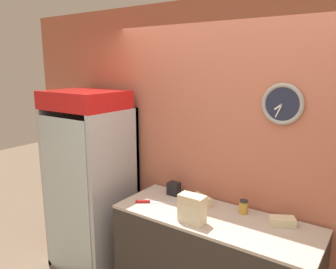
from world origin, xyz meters
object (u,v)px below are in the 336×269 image
object	(u,v)px
napkin_dispenser	(174,189)
sandwich_stack_top	(192,200)
condiment_jar	(244,207)
sandwich_stack_bottom	(192,218)
sandwich_flat_right	(201,200)
sandwich_stack_middle	(192,209)
beverage_cooler	(94,172)
sandwich_flat_left	(282,221)
chefs_knife	(150,202)

from	to	relation	value
napkin_dispenser	sandwich_stack_top	bearing A→B (deg)	-41.92
sandwich_stack_top	condiment_jar	bearing A→B (deg)	54.99
sandwich_stack_bottom	sandwich_flat_right	world-z (taller)	same
sandwich_stack_top	sandwich_flat_right	bearing A→B (deg)	108.16
sandwich_stack_middle	beverage_cooler	bearing A→B (deg)	171.06
sandwich_stack_bottom	sandwich_stack_middle	bearing A→B (deg)	0.00
sandwich_flat_left	chefs_knife	bearing A→B (deg)	-167.42
sandwich_stack_top	sandwich_stack_middle	bearing A→B (deg)	0.00
sandwich_flat_right	chefs_knife	bearing A→B (deg)	-148.95
sandwich_flat_left	sandwich_stack_middle	bearing A→B (deg)	-149.41
sandwich_stack_top	sandwich_flat_left	size ratio (longest dim) A/B	0.97
sandwich_flat_left	napkin_dispenser	distance (m)	1.02
sandwich_stack_bottom	napkin_dispenser	distance (m)	0.57
napkin_dispenser	sandwich_flat_left	bearing A→B (deg)	-1.72
sandwich_stack_middle	sandwich_stack_top	world-z (taller)	sandwich_stack_top
sandwich_flat_right	chefs_knife	xyz separation A→B (m)	(-0.39, -0.23, -0.03)
sandwich_stack_middle	sandwich_stack_top	size ratio (longest dim) A/B	1.01
sandwich_stack_middle	condiment_jar	xyz separation A→B (m)	(0.27, 0.39, -0.06)
sandwich_stack_middle	condiment_jar	size ratio (longest dim) A/B	1.86
sandwich_stack_middle	sandwich_flat_right	distance (m)	0.37
chefs_knife	sandwich_stack_top	bearing A→B (deg)	-12.35
sandwich_stack_bottom	napkin_dispenser	xyz separation A→B (m)	(-0.43, 0.38, 0.02)
sandwich_stack_top	napkin_dispenser	world-z (taller)	sandwich_stack_top
condiment_jar	napkin_dispenser	world-z (taller)	napkin_dispenser
sandwich_stack_bottom	sandwich_flat_left	bearing A→B (deg)	30.59
sandwich_flat_left	napkin_dispenser	xyz separation A→B (m)	(-1.02, 0.03, 0.03)
sandwich_stack_middle	sandwich_flat_left	world-z (taller)	sandwich_stack_middle
napkin_dispenser	sandwich_stack_middle	bearing A→B (deg)	-41.92
sandwich_stack_top	sandwich_flat_right	world-z (taller)	sandwich_stack_top
sandwich_stack_bottom	beverage_cooler	bearing A→B (deg)	171.06
sandwich_stack_middle	chefs_knife	world-z (taller)	sandwich_stack_middle
beverage_cooler	sandwich_stack_middle	distance (m)	1.35
beverage_cooler	napkin_dispenser	size ratio (longest dim) A/B	15.78
sandwich_stack_top	sandwich_flat_left	world-z (taller)	sandwich_stack_top
sandwich_stack_middle	condiment_jar	distance (m)	0.47
sandwich_stack_bottom	chefs_knife	xyz separation A→B (m)	(-0.50, 0.11, -0.03)
sandwich_flat_right	chefs_knife	world-z (taller)	sandwich_flat_right
beverage_cooler	chefs_knife	bearing A→B (deg)	-6.88
sandwich_flat_left	sandwich_flat_right	distance (m)	0.71
condiment_jar	napkin_dispenser	bearing A→B (deg)	-179.86
chefs_knife	napkin_dispenser	xyz separation A→B (m)	(0.07, 0.27, 0.05)
sandwich_flat_left	condiment_jar	bearing A→B (deg)	174.34
beverage_cooler	sandwich_stack_bottom	distance (m)	1.35
sandwich_stack_bottom	napkin_dispenser	world-z (taller)	napkin_dispenser
sandwich_stack_middle	napkin_dispenser	distance (m)	0.58
sandwich_stack_middle	napkin_dispenser	world-z (taller)	sandwich_stack_middle
sandwich_stack_bottom	sandwich_flat_left	world-z (taller)	sandwich_stack_bottom
sandwich_stack_middle	sandwich_stack_top	bearing A→B (deg)	0.00
sandwich_stack_top	chefs_knife	size ratio (longest dim) A/B	0.65
napkin_dispenser	beverage_cooler	bearing A→B (deg)	-169.09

